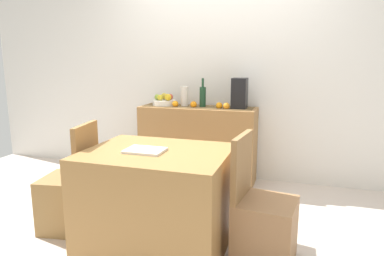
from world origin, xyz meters
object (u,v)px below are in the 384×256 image
object	(u,v)px
dining_table	(158,198)
ceramic_vase	(184,96)
sideboard_console	(198,144)
coffee_maker	(240,93)
chair_by_corner	(263,225)
open_book	(145,150)
chair_near_window	(70,198)
wine_bottle	(203,96)
fruit_bowl	(164,103)

from	to	relation	value
dining_table	ceramic_vase	bearing A→B (deg)	100.86
sideboard_console	coffee_maker	bearing A→B (deg)	0.00
coffee_maker	chair_by_corner	xyz separation A→B (m)	(0.44, -1.47, -0.77)
open_book	chair_by_corner	bearing A→B (deg)	3.52
sideboard_console	chair_by_corner	bearing A→B (deg)	-58.15
sideboard_console	chair_near_window	size ratio (longest dim) A/B	1.48
open_book	chair_near_window	bearing A→B (deg)	176.29
wine_bottle	coffee_maker	size ratio (longest dim) A/B	0.97
sideboard_console	wine_bottle	size ratio (longest dim) A/B	4.08
wine_bottle	chair_by_corner	size ratio (longest dim) A/B	0.36
chair_by_corner	dining_table	bearing A→B (deg)	-179.87
chair_near_window	wine_bottle	bearing A→B (deg)	63.72
open_book	sideboard_console	bearing A→B (deg)	92.11
coffee_maker	chair_by_corner	distance (m)	1.72
wine_bottle	chair_near_window	bearing A→B (deg)	-116.28
sideboard_console	open_book	xyz separation A→B (m)	(0.05, -1.52, 0.31)
open_book	chair_near_window	world-z (taller)	chair_near_window
fruit_bowl	dining_table	xyz separation A→B (m)	(0.54, -1.48, -0.54)
sideboard_console	chair_by_corner	size ratio (longest dim) A/B	1.48
sideboard_console	open_book	bearing A→B (deg)	-88.16
wine_bottle	dining_table	bearing A→B (deg)	-87.47
open_book	fruit_bowl	bearing A→B (deg)	107.11
dining_table	chair_by_corner	bearing A→B (deg)	0.13
open_book	chair_by_corner	distance (m)	0.99
sideboard_console	open_book	size ratio (longest dim) A/B	4.77
wine_bottle	dining_table	size ratio (longest dim) A/B	0.31
wine_bottle	dining_table	xyz separation A→B (m)	(0.07, -1.48, -0.62)
fruit_bowl	chair_by_corner	distance (m)	2.08
ceramic_vase	chair_by_corner	distance (m)	1.96
fruit_bowl	dining_table	distance (m)	1.66
dining_table	chair_by_corner	size ratio (longest dim) A/B	1.17
open_book	chair_by_corner	size ratio (longest dim) A/B	0.31
ceramic_vase	chair_by_corner	world-z (taller)	ceramic_vase
chair_by_corner	chair_near_window	bearing A→B (deg)	179.97
fruit_bowl	coffee_maker	size ratio (longest dim) A/B	0.80
fruit_bowl	wine_bottle	world-z (taller)	wine_bottle
ceramic_vase	chair_by_corner	xyz separation A→B (m)	(1.08, -1.47, -0.72)
coffee_maker	chair_near_window	world-z (taller)	coffee_maker
fruit_bowl	chair_by_corner	world-z (taller)	fruit_bowl
dining_table	chair_by_corner	world-z (taller)	chair_by_corner
chair_by_corner	ceramic_vase	bearing A→B (deg)	126.12
wine_bottle	chair_near_window	xyz separation A→B (m)	(-0.73, -1.47, -0.73)
wine_bottle	chair_by_corner	distance (m)	1.85
wine_bottle	open_book	bearing A→B (deg)	-90.35
sideboard_console	coffee_maker	xyz separation A→B (m)	(0.48, 0.00, 0.60)
dining_table	chair_near_window	world-z (taller)	chair_near_window
sideboard_console	chair_by_corner	distance (m)	1.74
fruit_bowl	dining_table	size ratio (longest dim) A/B	0.26
ceramic_vase	open_book	xyz separation A→B (m)	(0.21, -1.52, -0.24)
dining_table	sideboard_console	bearing A→B (deg)	94.78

